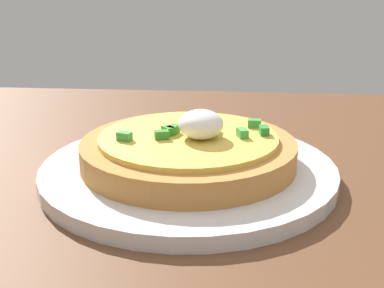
{
  "coord_description": "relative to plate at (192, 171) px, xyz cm",
  "views": [
    {
      "loc": [
        0.35,
        37.03,
        20.94
      ],
      "look_at": [
        3.98,
        -7.22,
        5.63
      ],
      "focal_mm": 46.67,
      "sensor_mm": 36.0,
      "label": 1
    }
  ],
  "objects": [
    {
      "name": "dining_table",
      "position": [
        -3.98,
        7.22,
        -1.82
      ],
      "size": [
        107.61,
        88.43,
        2.23
      ],
      "primitive_type": "cube",
      "color": "brown",
      "rests_on": "ground"
    },
    {
      "name": "plate",
      "position": [
        0.0,
        0.0,
        0.0
      ],
      "size": [
        28.03,
        28.03,
        1.41
      ],
      "primitive_type": "cylinder",
      "color": "silver",
      "rests_on": "dining_table"
    },
    {
      "name": "pizza",
      "position": [
        -0.06,
        0.02,
        2.19
      ],
      "size": [
        20.32,
        20.32,
        5.52
      ],
      "color": "#C2823F",
      "rests_on": "plate"
    }
  ]
}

